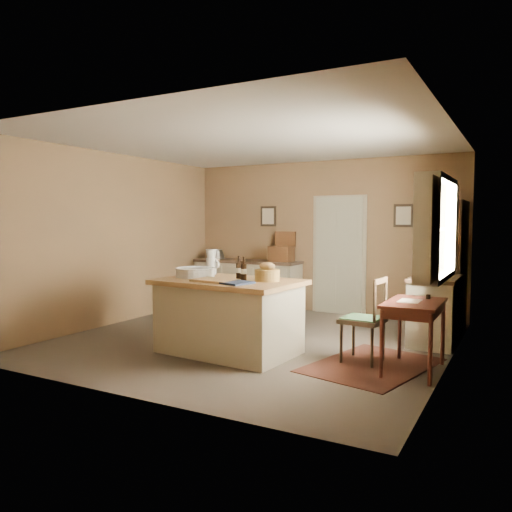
{
  "coord_description": "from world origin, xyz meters",
  "views": [
    {
      "loc": [
        3.23,
        -5.91,
        1.63
      ],
      "look_at": [
        -0.03,
        0.1,
        1.15
      ],
      "focal_mm": 35.0,
      "sensor_mm": 36.0,
      "label": 1
    }
  ],
  "objects": [
    {
      "name": "framed_prints",
      "position": [
        0.2,
        2.48,
        1.72
      ],
      "size": [
        2.82,
        0.02,
        0.38
      ],
      "color": "black",
      "rests_on": "ground"
    },
    {
      "name": "window",
      "position": [
        2.42,
        -0.2,
        1.55
      ],
      "size": [
        0.25,
        1.99,
        1.12
      ],
      "color": "#B9AF93",
      "rests_on": "ground"
    },
    {
      "name": "wall_left",
      "position": [
        -2.5,
        0.0,
        1.35
      ],
      "size": [
        0.1,
        5.0,
        2.7
      ],
      "primitive_type": "cube",
      "color": "brown",
      "rests_on": "ground"
    },
    {
      "name": "rug",
      "position": [
        1.75,
        -0.43,
        0.0
      ],
      "size": [
        1.44,
        1.81,
        0.01
      ],
      "primitive_type": "cube",
      "rotation": [
        0.0,
        0.0,
        -0.23
      ],
      "color": "#421E12",
      "rests_on": "ground"
    },
    {
      "name": "sideboard",
      "position": [
        -1.34,
        2.2,
        0.48
      ],
      "size": [
        2.06,
        0.59,
        1.18
      ],
      "color": "#B9AF93",
      "rests_on": "ground"
    },
    {
      "name": "ground",
      "position": [
        0.0,
        0.0,
        0.0
      ],
      "size": [
        5.0,
        5.0,
        0.0
      ],
      "primitive_type": "plane",
      "color": "brown",
      "rests_on": "ground"
    },
    {
      "name": "desk_chair",
      "position": [
        1.61,
        -0.33,
        0.49
      ],
      "size": [
        0.49,
        0.49,
        0.97
      ],
      "primitive_type": null,
      "rotation": [
        0.0,
        0.0,
        -0.09
      ],
      "color": "black",
      "rests_on": "ground"
    },
    {
      "name": "shelving_unit",
      "position": [
        2.35,
        1.83,
        0.96
      ],
      "size": [
        0.33,
        0.86,
        1.92
      ],
      "color": "black",
      "rests_on": "ground"
    },
    {
      "name": "right_cabinet",
      "position": [
        2.2,
        0.99,
        0.46
      ],
      "size": [
        0.58,
        1.05,
        0.99
      ],
      "color": "#B9AF93",
      "rests_on": "ground"
    },
    {
      "name": "wall_front",
      "position": [
        0.0,
        -2.5,
        1.35
      ],
      "size": [
        5.0,
        0.1,
        2.7
      ],
      "primitive_type": "cube",
      "color": "brown",
      "rests_on": "ground"
    },
    {
      "name": "wall_back",
      "position": [
        0.0,
        2.5,
        1.35
      ],
      "size": [
        5.0,
        0.1,
        2.7
      ],
      "primitive_type": "cube",
      "color": "brown",
      "rests_on": "ground"
    },
    {
      "name": "ceiling",
      "position": [
        0.0,
        0.0,
        2.7
      ],
      "size": [
        5.0,
        5.0,
        0.0
      ],
      "primitive_type": "plane",
      "color": "silver",
      "rests_on": "wall_back"
    },
    {
      "name": "door",
      "position": [
        0.35,
        2.47,
        1.05
      ],
      "size": [
        0.97,
        0.06,
        2.11
      ],
      "primitive_type": "cube",
      "color": "#BCBA9E",
      "rests_on": "ground"
    },
    {
      "name": "wall_right",
      "position": [
        2.5,
        0.0,
        1.35
      ],
      "size": [
        0.1,
        5.0,
        2.7
      ],
      "primitive_type": "cube",
      "color": "brown",
      "rests_on": "ground"
    },
    {
      "name": "work_island",
      "position": [
        0.02,
        -0.71,
        0.48
      ],
      "size": [
        1.8,
        1.24,
        1.2
      ],
      "rotation": [
        0.0,
        0.0,
        -0.07
      ],
      "color": "#B9AF93",
      "rests_on": "ground"
    },
    {
      "name": "writing_desk",
      "position": [
        2.2,
        -0.42,
        0.67
      ],
      "size": [
        0.56,
        0.92,
        0.82
      ],
      "color": "#3C1711",
      "rests_on": "ground"
    }
  ]
}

